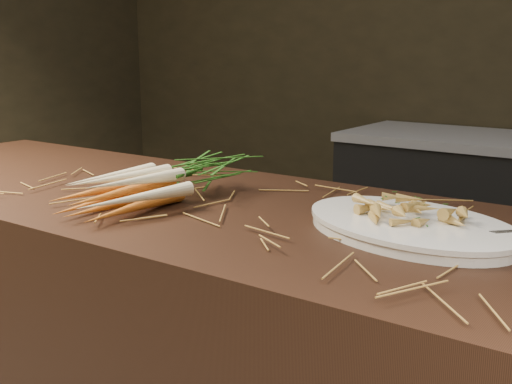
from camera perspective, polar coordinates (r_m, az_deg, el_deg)
straw_bedding at (r=1.37m, az=-2.93°, el=-0.79°), size 1.40×0.60×0.02m
root_veg_bunch at (r=1.42m, az=-7.80°, el=1.12°), size 0.19×0.52×0.10m
serving_platter at (r=1.20m, az=13.48°, el=-3.12°), size 0.48×0.39×0.02m
roasted_veg_heap at (r=1.19m, az=13.57°, el=-1.53°), size 0.24×0.20×0.05m
serving_fork at (r=1.09m, az=18.93°, el=-4.25°), size 0.12×0.12×0.00m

